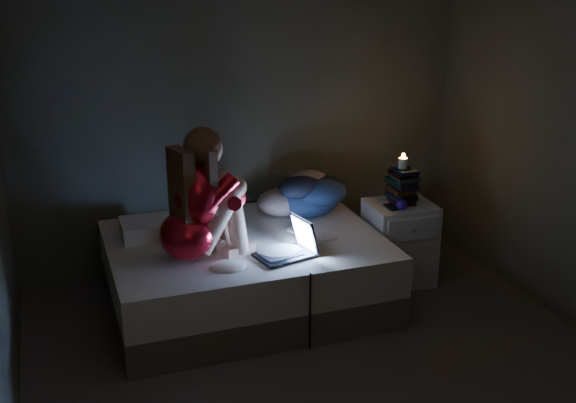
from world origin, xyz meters
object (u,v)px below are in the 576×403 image
nightstand (399,243)px  bed (246,272)px  woman (185,198)px  candle (403,165)px  laptop (284,238)px  phone (392,207)px

nightstand → bed: bearing=-177.8°
woman → candle: (1.71, 0.29, -0.03)m
nightstand → candle: bearing=69.7°
laptop → phone: bearing=6.1°
woman → nightstand: bearing=-7.5°
laptop → candle: bearing=8.5°
bed → candle: size_ratio=23.76×
laptop → nightstand: (1.08, 0.39, -0.34)m
woman → laptop: woman is taller
nightstand → candle: size_ratio=8.00×
bed → candle: candle is taller
laptop → nightstand: laptop is taller
nightstand → candle: 0.61m
bed → candle: bearing=1.3°
bed → nightstand: bearing=-0.2°
laptop → candle: (1.09, 0.43, 0.28)m
bed → candle: (1.25, 0.03, 0.67)m
bed → phone: bearing=-3.4°
candle → phone: bearing=-142.8°
woman → candle: bearing=-6.5°
phone → bed: bearing=175.9°
laptop → nightstand: size_ratio=0.59×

